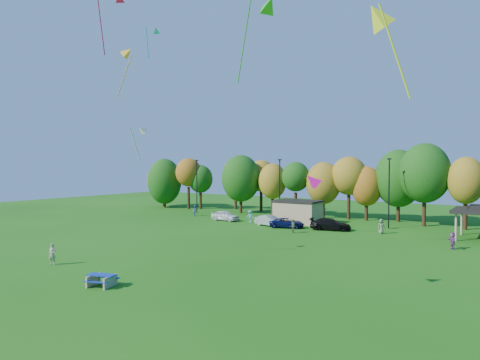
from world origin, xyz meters
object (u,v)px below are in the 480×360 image
Objects in this scene: car_c at (287,223)px; car_d at (330,224)px; kite_flyer at (52,254)px; picnic_table at (102,279)px; car_a at (225,216)px; car_b at (270,221)px.

car_d reaches higher than car_c.
kite_flyer reaches higher than car_c.
car_d is (3.51, 32.31, 0.27)m from picnic_table.
car_c is at bearing 51.52° from kite_flyer.
car_a is at bearing 95.19° from picnic_table.
car_a is 8.34m from car_b.
car_d reaches higher than picnic_table.
kite_flyer is 0.41× the size of car_b.
car_a is (-12.91, 32.45, 0.28)m from picnic_table.
car_a is at bearing 94.16° from car_b.
picnic_table is at bearing 159.59° from car_d.
picnic_table is at bearing -155.40° from car_a.
car_d is (5.52, 1.18, 0.11)m from car_c.
car_a is 0.97× the size of car_c.
picnic_table is 31.54m from car_b.
picnic_table is at bearing -158.65° from car_b.
car_a is 0.87× the size of car_d.
car_c is 5.64m from car_d.
car_b is at bearing 83.56° from car_d.
car_b reaches higher than car_c.
car_a is at bearing 75.29° from car_d.
kite_flyer is 32.77m from car_d.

